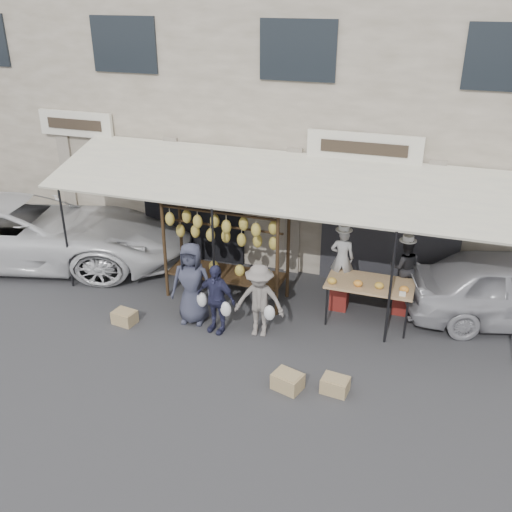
{
  "coord_description": "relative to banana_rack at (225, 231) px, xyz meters",
  "views": [
    {
      "loc": [
        3.13,
        -8.33,
        6.17
      ],
      "look_at": [
        -0.19,
        1.4,
        1.3
      ],
      "focal_mm": 40.0,
      "sensor_mm": 36.0,
      "label": 1
    }
  ],
  "objects": [
    {
      "name": "ground_plane",
      "position": [
        1.01,
        -1.8,
        -1.57
      ],
      "size": [
        90.0,
        90.0,
        0.0
      ],
      "primitive_type": "plane",
      "color": "#2D2D30"
    },
    {
      "name": "shophouse",
      "position": [
        1.01,
        4.69,
        2.08
      ],
      "size": [
        24.0,
        6.15,
        7.3
      ],
      "color": "beige",
      "rests_on": "ground_plane"
    },
    {
      "name": "awning",
      "position": [
        1.02,
        0.47,
        1.0
      ],
      "size": [
        10.0,
        2.35,
        2.92
      ],
      "color": "beige",
      "rests_on": "ground_plane"
    },
    {
      "name": "banana_rack",
      "position": [
        0.0,
        0.0,
        0.0
      ],
      "size": [
        2.6,
        0.9,
        2.24
      ],
      "color": "black",
      "rests_on": "ground_plane"
    },
    {
      "name": "produce_table",
      "position": [
        3.07,
        -0.07,
        -0.7
      ],
      "size": [
        1.7,
        0.9,
        1.04
      ],
      "color": "tan",
      "rests_on": "ground_plane"
    },
    {
      "name": "vendor_left",
      "position": [
        2.42,
        0.34,
        -0.41
      ],
      "size": [
        0.52,
        0.38,
        1.31
      ],
      "primitive_type": "imported",
      "rotation": [
        0.0,
        0.0,
        3.29
      ],
      "color": "#A0A0A0",
      "rests_on": "stool_left"
    },
    {
      "name": "vendor_right",
      "position": [
        3.66,
        0.55,
        -0.52
      ],
      "size": [
        0.69,
        0.58,
        1.24
      ],
      "primitive_type": "imported",
      "rotation": [
        0.0,
        0.0,
        3.34
      ],
      "color": "black",
      "rests_on": "stool_right"
    },
    {
      "name": "customer_left",
      "position": [
        -0.27,
        -1.12,
        -0.71
      ],
      "size": [
        0.9,
        0.65,
        1.71
      ],
      "primitive_type": "imported",
      "rotation": [
        0.0,
        0.0,
        0.14
      ],
      "color": "#353749",
      "rests_on": "ground_plane"
    },
    {
      "name": "customer_mid",
      "position": [
        0.31,
        -1.31,
        -0.85
      ],
      "size": [
        0.89,
        0.49,
        1.43
      ],
      "primitive_type": "imported",
      "rotation": [
        0.0,
        0.0,
        -0.18
      ],
      "color": "#282A49",
      "rests_on": "ground_plane"
    },
    {
      "name": "customer_right",
      "position": [
        1.15,
        -1.17,
        -0.82
      ],
      "size": [
        1.02,
        0.65,
        1.5
      ],
      "primitive_type": "imported",
      "rotation": [
        0.0,
        0.0,
        0.1
      ],
      "color": "slate",
      "rests_on": "ground_plane"
    },
    {
      "name": "stool_left",
      "position": [
        2.42,
        0.34,
        -1.32
      ],
      "size": [
        0.42,
        0.42,
        0.5
      ],
      "primitive_type": "cube",
      "rotation": [
        0.0,
        0.0,
        -0.21
      ],
      "color": "maroon",
      "rests_on": "ground_plane"
    },
    {
      "name": "stool_right",
      "position": [
        3.66,
        0.55,
        -1.35
      ],
      "size": [
        0.39,
        0.39,
        0.43
      ],
      "primitive_type": "cube",
      "rotation": [
        0.0,
        0.0,
        -0.34
      ],
      "color": "maroon",
      "rests_on": "ground_plane"
    },
    {
      "name": "crate_near_a",
      "position": [
        2.13,
        -2.6,
        -1.42
      ],
      "size": [
        0.56,
        0.48,
        0.29
      ],
      "primitive_type": "cube",
      "rotation": [
        0.0,
        0.0,
        -0.28
      ],
      "color": "tan",
      "rests_on": "ground_plane"
    },
    {
      "name": "crate_near_b",
      "position": [
        2.91,
        -2.42,
        -1.44
      ],
      "size": [
        0.48,
        0.38,
        0.26
      ],
      "primitive_type": "cube",
      "rotation": [
        0.0,
        0.0,
        -0.11
      ],
      "color": "tan",
      "rests_on": "ground_plane"
    },
    {
      "name": "crate_far",
      "position": [
        -1.55,
        -1.66,
        -1.44
      ],
      "size": [
        0.49,
        0.4,
        0.27
      ],
      "primitive_type": "cube",
      "rotation": [
        0.0,
        0.0,
        -0.14
      ],
      "color": "tan",
      "rests_on": "ground_plane"
    },
    {
      "name": "van",
      "position": [
        -5.55,
        0.09,
        -0.37
      ],
      "size": [
        6.22,
        3.99,
        2.39
      ],
      "primitive_type": "imported",
      "rotation": [
        0.0,
        0.0,
        1.82
      ],
      "color": "silver",
      "rests_on": "ground_plane"
    }
  ]
}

